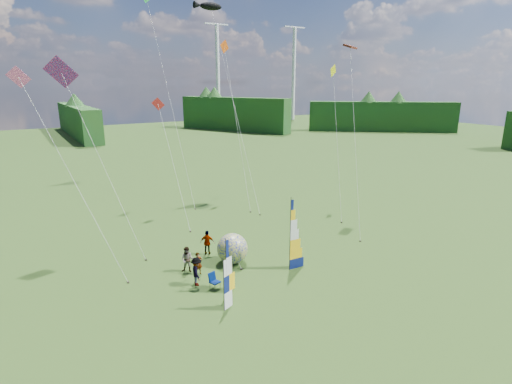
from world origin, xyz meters
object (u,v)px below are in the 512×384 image
side_banner_far (224,286)px  spectator_d (207,243)px  side_banner_left (226,267)px  spectator_c (197,271)px  camp_chair (215,281)px  feather_banner_main (290,236)px  bol_inflatable (232,249)px  spectator_b (187,260)px  spectator_a (198,263)px  kite_whale (234,96)px

side_banner_far → spectator_d: (2.48, 7.54, -0.59)m
side_banner_left → spectator_d: (1.45, 5.85, -0.79)m
side_banner_left → spectator_c: (-1.14, 1.91, -0.80)m
side_banner_far → camp_chair: side_banner_far is taller
feather_banner_main → camp_chair: 5.90m
feather_banner_main → side_banner_left: (-5.17, -0.53, -0.79)m
side_banner_far → camp_chair: (0.66, 2.55, -1.01)m
feather_banner_main → spectator_d: bearing=126.7°
spectator_c → spectator_d: size_ratio=0.99×
bol_inflatable → side_banner_far: bearing=-122.7°
spectator_b → camp_chair: 3.15m
side_banner_left → spectator_b: size_ratio=1.92×
side_banner_far → spectator_b: bearing=66.3°
spectator_c → camp_chair: bearing=-130.5°
spectator_b → spectator_d: bearing=77.4°
side_banner_far → spectator_a: side_banner_far is taller
feather_banner_main → spectator_a: size_ratio=3.25×
kite_whale → camp_chair: bearing=-130.9°
bol_inflatable → kite_whale: bearing=60.7°
bol_inflatable → spectator_a: size_ratio=1.42×
spectator_c → kite_whale: kite_whale is taller
spectator_c → spectator_d: spectator_d is taller
side_banner_far → spectator_a: bearing=60.5°
bol_inflatable → camp_chair: bearing=-135.1°
bol_inflatable → spectator_c: (-3.49, -1.67, -0.16)m
bol_inflatable → camp_chair: 3.89m
kite_whale → spectator_c: bearing=-134.4°
feather_banner_main → spectator_c: bearing=169.4°
spectator_d → camp_chair: (-1.82, -4.99, -0.42)m
feather_banner_main → side_banner_far: feather_banner_main is taller
spectator_b → kite_whale: (11.40, 14.08, 10.26)m
bol_inflatable → spectator_a: bearing=-173.2°
side_banner_far → spectator_d: size_ratio=1.63×
bol_inflatable → spectator_b: (-3.29, 0.36, -0.19)m
spectator_b → kite_whale: 20.82m
side_banner_left → spectator_d: 6.08m
side_banner_left → bol_inflatable: side_banner_left is taller
side_banner_left → bol_inflatable: bearing=36.8°
side_banner_left → bol_inflatable: 4.33m
side_banner_far → kite_whale: size_ratio=0.14×
spectator_a → camp_chair: 2.40m
spectator_a → kite_whale: 21.10m
feather_banner_main → camp_chair: (-5.54, 0.33, -2.00)m
side_banner_far → spectator_b: (0.09, 5.62, -0.63)m
side_banner_far → bol_inflatable: bearing=34.5°
feather_banner_main → kite_whale: (5.29, 17.49, 8.64)m
spectator_c → camp_chair: (0.77, -1.05, -0.41)m
camp_chair → spectator_b: bearing=82.3°
side_banner_left → spectator_d: size_ratio=1.84×
spectator_a → spectator_c: size_ratio=0.83×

